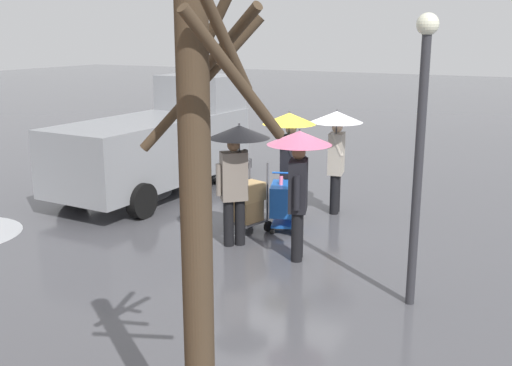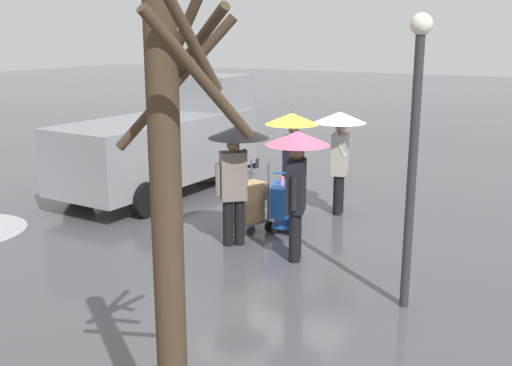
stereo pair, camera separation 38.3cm
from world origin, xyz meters
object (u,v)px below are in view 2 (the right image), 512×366
hand_dolly_boxes (249,202)px  pedestrian_black_side (236,156)px  pedestrian_white_side (297,164)px  pedestrian_far_side (340,138)px  shopping_cart_vendor (286,201)px  cargo_van_parked_right (167,141)px  pedestrian_pink_side (293,140)px  bare_tree_near (171,220)px  street_lamp (414,134)px

hand_dolly_boxes → pedestrian_black_side: (-0.16, 0.69, 1.01)m
pedestrian_black_side → pedestrian_white_side: size_ratio=1.00×
pedestrian_black_side → pedestrian_far_side: (-0.81, -2.61, 0.00)m
hand_dolly_boxes → shopping_cart_vendor: bearing=-138.5°
pedestrian_white_side → pedestrian_far_side: same height
hand_dolly_boxes → cargo_van_parked_right: bearing=-28.0°
pedestrian_pink_side → hand_dolly_boxes: bearing=78.6°
pedestrian_white_side → pedestrian_pink_side: bearing=-61.7°
cargo_van_parked_right → pedestrian_far_side: size_ratio=2.52×
cargo_van_parked_right → bare_tree_near: 9.69m
pedestrian_black_side → pedestrian_pink_side: bearing=-92.8°
hand_dolly_boxes → street_lamp: size_ratio=0.34×
cargo_van_parked_right → pedestrian_pink_side: bearing=172.4°
bare_tree_near → shopping_cart_vendor: bearing=-70.6°
cargo_van_parked_right → street_lamp: street_lamp is taller
hand_dolly_boxes → pedestrian_far_side: pedestrian_far_side is taller
shopping_cart_vendor → hand_dolly_boxes: size_ratio=0.79×
pedestrian_pink_side → shopping_cart_vendor: bearing=109.6°
shopping_cart_vendor → bare_tree_near: bare_tree_near is taller
cargo_van_parked_right → pedestrian_black_side: cargo_van_parked_right is taller
pedestrian_pink_side → bare_tree_near: bare_tree_near is taller
pedestrian_far_side → street_lamp: (-2.46, 3.58, 0.79)m
pedestrian_pink_side → bare_tree_near: 7.54m
shopping_cart_vendor → pedestrian_pink_side: size_ratio=0.49×
pedestrian_pink_side → pedestrian_far_side: 0.98m
cargo_van_parked_right → street_lamp: bearing=153.1°
pedestrian_black_side → street_lamp: bearing=163.4°
pedestrian_black_side → street_lamp: (-3.27, 0.98, 0.79)m
cargo_van_parked_right → pedestrian_far_side: 4.22m
street_lamp → pedestrian_black_side: bearing=-16.6°
cargo_van_parked_right → bare_tree_near: size_ratio=1.25×
pedestrian_pink_side → pedestrian_white_side: (-1.09, 2.03, 0.00)m
pedestrian_black_side → bare_tree_near: size_ratio=0.50×
hand_dolly_boxes → street_lamp: bearing=154.1°
bare_tree_near → pedestrian_white_side: bearing=-74.4°
pedestrian_white_side → bare_tree_near: (-1.41, 5.05, 0.66)m
cargo_van_parked_right → pedestrian_black_side: bearing=144.6°
pedestrian_black_side → pedestrian_white_side: bearing=175.5°
shopping_cart_vendor → pedestrian_far_side: (-0.44, -1.45, 1.02)m
pedestrian_black_side → shopping_cart_vendor: bearing=-108.0°
shopping_cart_vendor → pedestrian_pink_side: bearing=-70.4°
pedestrian_black_side → pedestrian_white_side: same height
shopping_cart_vendor → pedestrian_pink_side: (0.28, -0.78, 1.02)m
street_lamp → cargo_van_parked_right: bearing=-26.9°
cargo_van_parked_right → shopping_cart_vendor: size_ratio=5.18×
hand_dolly_boxes → bare_tree_near: bare_tree_near is taller
shopping_cart_vendor → hand_dolly_boxes: 0.71m
shopping_cart_vendor → pedestrian_white_side: bearing=123.1°
cargo_van_parked_right → pedestrian_white_side: bearing=151.4°
pedestrian_far_side → hand_dolly_boxes: bearing=63.2°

